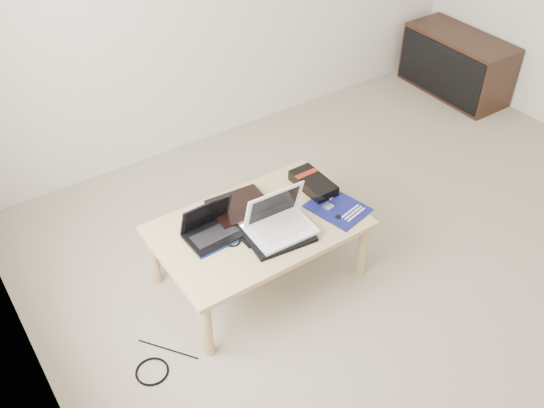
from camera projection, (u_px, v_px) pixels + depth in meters
ground at (424, 280)px, 3.47m from camera, size 4.00×4.00×0.00m
coffee_table at (258, 231)px, 3.27m from camera, size 1.10×0.70×0.40m
media_cabinet at (456, 65)px, 5.00m from camera, size 0.41×0.90×0.50m
book at (240, 207)px, 3.33m from camera, size 0.33×0.29×0.03m
netbook at (212, 228)px, 3.15m from camera, size 0.30×0.22×0.21m
tablet at (259, 229)px, 3.20m from camera, size 0.25×0.19×0.01m
remote at (268, 212)px, 3.30m from camera, size 0.10×0.24×0.02m
neoprene_sleeve at (279, 236)px, 3.15m from camera, size 0.36×0.28×0.02m
white_laptop at (279, 222)px, 3.15m from camera, size 0.34×0.25×0.23m
motherboard at (338, 208)px, 3.34m from camera, size 0.31×0.36×0.01m
gpu_box at (313, 183)px, 3.46m from camera, size 0.15×0.29×0.06m
cable_coil at (232, 241)px, 3.13m from camera, size 0.12×0.12×0.01m
floor_cable_coil at (152, 371)px, 2.99m from camera, size 0.20×0.20×0.01m
floor_cable_trail at (168, 349)px, 3.09m from camera, size 0.21×0.28×0.01m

